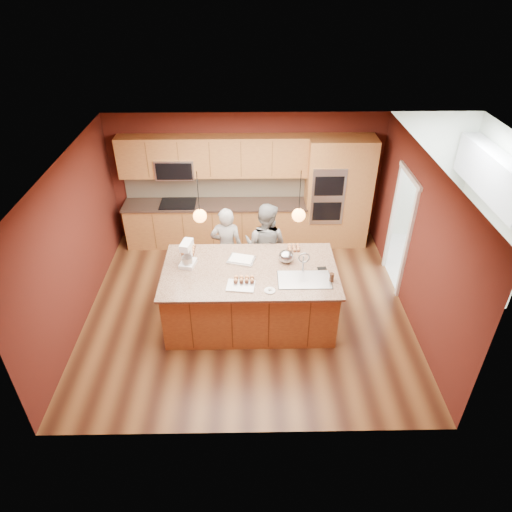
{
  "coord_description": "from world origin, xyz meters",
  "views": [
    {
      "loc": [
        0.05,
        -6.16,
        5.22
      ],
      "look_at": [
        0.15,
        -0.1,
        1.17
      ],
      "focal_mm": 32.0,
      "sensor_mm": 36.0,
      "label": 1
    }
  ],
  "objects_px": {
    "island": "(251,295)",
    "stand_mixer": "(187,255)",
    "person_right": "(265,246)",
    "mixing_bowl": "(286,256)",
    "person_left": "(227,248)"
  },
  "relations": [
    {
      "from": "person_right",
      "to": "stand_mixer",
      "type": "xyz_separation_m",
      "value": [
        -1.28,
        -0.86,
        0.38
      ]
    },
    {
      "from": "person_left",
      "to": "stand_mixer",
      "type": "bearing_deg",
      "value": 57.72
    },
    {
      "from": "island",
      "to": "mixing_bowl",
      "type": "xyz_separation_m",
      "value": [
        0.57,
        0.23,
        0.6
      ]
    },
    {
      "from": "island",
      "to": "person_right",
      "type": "xyz_separation_m",
      "value": [
        0.27,
        1.03,
        0.3
      ]
    },
    {
      "from": "person_right",
      "to": "stand_mixer",
      "type": "bearing_deg",
      "value": 55.9
    },
    {
      "from": "person_left",
      "to": "mixing_bowl",
      "type": "xyz_separation_m",
      "value": [
        1.0,
        -0.8,
        0.33
      ]
    },
    {
      "from": "island",
      "to": "mixing_bowl",
      "type": "relative_size",
      "value": 11.09
    },
    {
      "from": "island",
      "to": "person_right",
      "type": "distance_m",
      "value": 1.11
    },
    {
      "from": "person_right",
      "to": "island",
      "type": "bearing_deg",
      "value": 97.3
    },
    {
      "from": "island",
      "to": "person_left",
      "type": "relative_size",
      "value": 1.76
    },
    {
      "from": "island",
      "to": "stand_mixer",
      "type": "bearing_deg",
      "value": 170.38
    },
    {
      "from": "person_right",
      "to": "mixing_bowl",
      "type": "distance_m",
      "value": 0.91
    },
    {
      "from": "island",
      "to": "person_left",
      "type": "bearing_deg",
      "value": 112.53
    },
    {
      "from": "person_right",
      "to": "mixing_bowl",
      "type": "xyz_separation_m",
      "value": [
        0.3,
        -0.8,
        0.3
      ]
    },
    {
      "from": "person_right",
      "to": "stand_mixer",
      "type": "relative_size",
      "value": 3.91
    }
  ]
}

